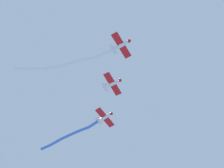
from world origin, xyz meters
The scene contains 5 objects.
airplane_lead centered at (2.23, -4.78, 70.54)m, with size 5.10×6.54×1.66m.
smoke_trail_lead centered at (-11.78, -0.43, 72.31)m, with size 24.60×5.69×4.86m.
airplane_left_wing centered at (-0.31, 5.02, 70.79)m, with size 5.12×6.61×1.66m.
airplane_right_wing centered at (-2.86, 14.80, 71.04)m, with size 5.12×6.42×1.66m.
smoke_trail_right_wing centered at (-12.76, 20.26, 71.16)m, with size 16.59×9.27×1.45m.
Camera 1 is at (1.87, -31.70, 6.03)m, focal length 50.41 mm.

